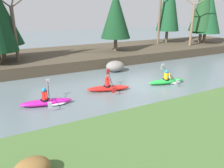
{
  "coord_description": "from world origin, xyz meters",
  "views": [
    {
      "loc": [
        -8.28,
        -11.71,
        4.88
      ],
      "look_at": [
        -2.39,
        -0.39,
        0.55
      ],
      "focal_mm": 35.0,
      "sensor_mm": 36.0,
      "label": 1
    }
  ],
  "objects_px": {
    "kayaker_trailing": "(48,102)",
    "boulder_midstream": "(115,66)",
    "kayaker_middle": "(108,87)",
    "kayaker_lead": "(168,81)"
  },
  "relations": [
    {
      "from": "kayaker_trailing",
      "to": "boulder_midstream",
      "type": "bearing_deg",
      "value": 44.78
    },
    {
      "from": "kayaker_lead",
      "to": "kayaker_middle",
      "type": "height_order",
      "value": "same"
    },
    {
      "from": "kayaker_middle",
      "to": "boulder_midstream",
      "type": "relative_size",
      "value": 1.74
    },
    {
      "from": "kayaker_trailing",
      "to": "boulder_midstream",
      "type": "distance_m",
      "value": 7.78
    },
    {
      "from": "kayaker_middle",
      "to": "boulder_midstream",
      "type": "distance_m",
      "value": 4.68
    },
    {
      "from": "kayaker_lead",
      "to": "kayaker_trailing",
      "type": "relative_size",
      "value": 1.0
    },
    {
      "from": "kayaker_lead",
      "to": "kayaker_trailing",
      "type": "xyz_separation_m",
      "value": [
        -8.2,
        0.16,
        0.0
      ]
    },
    {
      "from": "kayaker_lead",
      "to": "boulder_midstream",
      "type": "bearing_deg",
      "value": 120.44
    },
    {
      "from": "kayaker_lead",
      "to": "boulder_midstream",
      "type": "xyz_separation_m",
      "value": [
        -1.76,
        4.52,
        0.25
      ]
    },
    {
      "from": "kayaker_middle",
      "to": "kayaker_trailing",
      "type": "relative_size",
      "value": 0.99
    }
  ]
}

